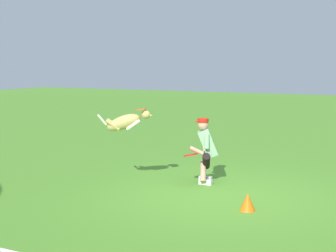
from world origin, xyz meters
The scene contains 6 objects.
ground_plane centered at (0.00, 0.00, 0.00)m, with size 60.00×60.00×0.00m, color #52912C.
person centered at (0.57, -0.75, 0.70)m, with size 0.52×0.69×1.29m.
dog centered at (1.93, 0.03, 1.24)m, with size 1.01×0.57×0.50m.
frisbee_flying centered at (1.66, -0.08, 1.49)m, with size 0.22×0.22×0.02m, color #F05025.
frisbee_held centered at (0.75, -0.41, 0.61)m, with size 0.27×0.27×0.02m, color red.
training_cone centered at (-0.73, 0.65, 0.14)m, with size 0.26×0.26×0.29m, color orange.
Camera 1 is at (-2.98, 8.04, 2.37)m, focal length 51.75 mm.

